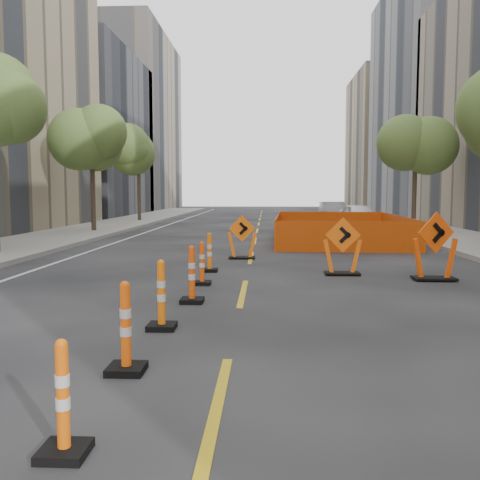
# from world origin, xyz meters

# --- Properties ---
(ground_plane) EXTENTS (140.00, 140.00, 0.00)m
(ground_plane) POSITION_xyz_m (0.00, 0.00, 0.00)
(ground_plane) COLOR black
(sidewalk_left) EXTENTS (4.00, 90.00, 0.15)m
(sidewalk_left) POSITION_xyz_m (-9.00, 12.00, 0.07)
(sidewalk_left) COLOR gray
(sidewalk_left) RESTS_ON ground
(bld_left_d) EXTENTS (12.00, 16.00, 14.00)m
(bld_left_d) POSITION_xyz_m (-17.00, 39.20, 7.00)
(bld_left_d) COLOR #4C4C51
(bld_left_d) RESTS_ON ground
(bld_left_e) EXTENTS (12.00, 20.00, 20.00)m
(bld_left_e) POSITION_xyz_m (-17.00, 55.60, 10.00)
(bld_left_e) COLOR gray
(bld_left_e) RESTS_ON ground
(bld_right_d) EXTENTS (12.00, 18.00, 20.00)m
(bld_right_d) POSITION_xyz_m (17.00, 40.20, 10.00)
(bld_right_d) COLOR gray
(bld_right_d) RESTS_ON ground
(bld_right_e) EXTENTS (12.00, 14.00, 16.00)m
(bld_right_e) POSITION_xyz_m (17.00, 58.60, 8.00)
(bld_right_e) COLOR tan
(bld_right_e) RESTS_ON ground
(tree_l_c) EXTENTS (2.80, 2.80, 5.95)m
(tree_l_c) POSITION_xyz_m (-8.40, 20.00, 4.53)
(tree_l_c) COLOR #382B1E
(tree_l_c) RESTS_ON ground
(tree_l_d) EXTENTS (2.80, 2.80, 5.95)m
(tree_l_d) POSITION_xyz_m (-8.40, 30.00, 4.53)
(tree_l_d) COLOR #382B1E
(tree_l_d) RESTS_ON ground
(tree_r_c) EXTENTS (2.80, 2.80, 5.95)m
(tree_r_c) POSITION_xyz_m (8.40, 22.00, 4.53)
(tree_r_c) COLOR #382B1E
(tree_r_c) RESTS_ON ground
(channelizer_1) EXTENTS (0.38, 0.38, 0.97)m
(channelizer_1) POSITION_xyz_m (-1.14, -3.02, 0.48)
(channelizer_1) COLOR #FA620A
(channelizer_1) RESTS_ON ground
(channelizer_2) EXTENTS (0.43, 0.43, 1.09)m
(channelizer_2) POSITION_xyz_m (-1.16, -1.03, 0.55)
(channelizer_2) COLOR #FF570A
(channelizer_2) RESTS_ON ground
(channelizer_3) EXTENTS (0.43, 0.43, 1.09)m
(channelizer_3) POSITION_xyz_m (-1.13, 0.97, 0.55)
(channelizer_3) COLOR orange
(channelizer_3) RESTS_ON ground
(channelizer_4) EXTENTS (0.44, 0.44, 1.11)m
(channelizer_4) POSITION_xyz_m (-0.94, 2.97, 0.55)
(channelizer_4) COLOR #E54709
(channelizer_4) RESTS_ON ground
(channelizer_5) EXTENTS (0.39, 0.39, 1.00)m
(channelizer_5) POSITION_xyz_m (-0.98, 4.97, 0.50)
(channelizer_5) COLOR #ED480A
(channelizer_5) RESTS_ON ground
(channelizer_6) EXTENTS (0.41, 0.41, 1.04)m
(channelizer_6) POSITION_xyz_m (-1.02, 6.96, 0.52)
(channelizer_6) COLOR #FF670A
(channelizer_6) RESTS_ON ground
(chevron_sign_left) EXTENTS (1.02, 0.74, 1.38)m
(chevron_sign_left) POSITION_xyz_m (-0.28, 9.76, 0.69)
(chevron_sign_left) COLOR #FF650A
(chevron_sign_left) RESTS_ON ground
(chevron_sign_center) EXTENTS (1.04, 0.69, 1.47)m
(chevron_sign_center) POSITION_xyz_m (2.43, 6.58, 0.74)
(chevron_sign_center) COLOR #EE580A
(chevron_sign_center) RESTS_ON ground
(chevron_sign_right) EXTENTS (1.26, 1.00, 1.65)m
(chevron_sign_right) POSITION_xyz_m (4.52, 5.83, 0.83)
(chevron_sign_right) COLOR #DD4309
(chevron_sign_right) RESTS_ON ground
(safety_fence) EXTENTS (5.57, 9.04, 1.10)m
(safety_fence) POSITION_xyz_m (3.58, 16.06, 0.55)
(safety_fence) COLOR #F9620D
(safety_fence) RESTS_ON ground
(parked_car_near) EXTENTS (2.19, 4.39, 1.44)m
(parked_car_near) POSITION_xyz_m (5.92, 24.57, 0.72)
(parked_car_near) COLOR white
(parked_car_near) RESTS_ON ground
(parked_car_mid) EXTENTS (1.56, 4.38, 1.44)m
(parked_car_mid) POSITION_xyz_m (5.02, 29.46, 0.72)
(parked_car_mid) COLOR gray
(parked_car_mid) RESTS_ON ground
(parked_car_far) EXTENTS (2.19, 4.69, 1.32)m
(parked_car_far) POSITION_xyz_m (5.77, 34.53, 0.66)
(parked_car_far) COLOR black
(parked_car_far) RESTS_ON ground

